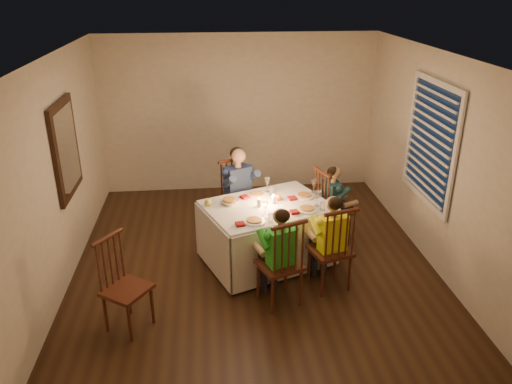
{
  "coord_description": "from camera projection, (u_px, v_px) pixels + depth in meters",
  "views": [
    {
      "loc": [
        -0.53,
        -5.56,
        3.37
      ],
      "look_at": [
        0.05,
        0.15,
        0.91
      ],
      "focal_mm": 35.0,
      "sensor_mm": 36.0,
      "label": 1
    }
  ],
  "objects": [
    {
      "name": "orange_fruit",
      "position": [
        278.0,
        198.0,
        6.28
      ],
      "size": [
        0.08,
        0.08,
        0.08
      ],
      "primitive_type": "sphere",
      "color": "orange",
      "rests_on": "dining_table"
    },
    {
      "name": "candle_right",
      "position": [
        273.0,
        200.0,
        6.19
      ],
      "size": [
        0.06,
        0.06,
        0.1
      ],
      "primitive_type": "cylinder",
      "color": "silver",
      "rests_on": "dining_table"
    },
    {
      "name": "chair_near_left",
      "position": [
        279.0,
        301.0,
        5.66
      ],
      "size": [
        0.56,
        0.55,
        1.07
      ],
      "primitive_type": null,
      "rotation": [
        0.0,
        0.0,
        3.51
      ],
      "color": "#3D1810",
      "rests_on": "ground"
    },
    {
      "name": "squash",
      "position": [
        208.0,
        202.0,
        6.13
      ],
      "size": [
        0.09,
        0.09,
        0.09
      ],
      "primitive_type": "sphere",
      "color": "yellow",
      "rests_on": "dining_table"
    },
    {
      "name": "child_teal",
      "position": [
        330.0,
        241.0,
        6.95
      ],
      "size": [
        0.44,
        0.46,
        1.11
      ],
      "primitive_type": null,
      "rotation": [
        0.0,
        0.0,
        1.86
      ],
      "color": "#1B3D45",
      "rests_on": "ground"
    },
    {
      "name": "setting_adult",
      "position": [
        257.0,
        195.0,
        6.43
      ],
      "size": [
        0.34,
        0.34,
        0.02
      ],
      "primitive_type": "cylinder",
      "rotation": [
        0.0,
        0.0,
        0.37
      ],
      "color": "white",
      "rests_on": "dining_table"
    },
    {
      "name": "chair_end",
      "position": [
        330.0,
        241.0,
        6.95
      ],
      "size": [
        0.53,
        0.54,
        1.07
      ],
      "primitive_type": null,
      "rotation": [
        0.0,
        0.0,
        1.86
      ],
      "color": "#3D1810",
      "rests_on": "ground"
    },
    {
      "name": "setting_teal",
      "position": [
        304.0,
        196.0,
        6.4
      ],
      "size": [
        0.34,
        0.34,
        0.02
      ],
      "primitive_type": "cylinder",
      "rotation": [
        0.0,
        0.0,
        0.37
      ],
      "color": "white",
      "rests_on": "dining_table"
    },
    {
      "name": "chair_adult",
      "position": [
        240.0,
        233.0,
        7.18
      ],
      "size": [
        0.58,
        0.57,
        1.07
      ],
      "primitive_type": null,
      "rotation": [
        0.0,
        0.0,
        0.46
      ],
      "color": "#3D1810",
      "rests_on": "ground"
    },
    {
      "name": "dining_table",
      "position": [
        267.0,
        221.0,
        6.26
      ],
      "size": [
        1.8,
        1.57,
        0.76
      ],
      "rotation": [
        0.0,
        0.0,
        0.37
      ],
      "color": "silver",
      "rests_on": "ground"
    },
    {
      "name": "ceiling",
      "position": [
        253.0,
        55.0,
        5.43
      ],
      "size": [
        5.0,
        5.0,
        0.0
      ],
      "primitive_type": "plane",
      "color": "white",
      "rests_on": "wall_back"
    },
    {
      "name": "wall_left",
      "position": [
        59.0,
        174.0,
        5.74
      ],
      "size": [
        0.02,
        5.0,
        2.6
      ],
      "primitive_type": "cube",
      "color": "beige",
      "rests_on": "ground"
    },
    {
      "name": "wall_mirror",
      "position": [
        66.0,
        149.0,
        5.94
      ],
      "size": [
        0.06,
        0.95,
        1.15
      ],
      "color": "black",
      "rests_on": "wall_left"
    },
    {
      "name": "chair_near_right",
      "position": [
        328.0,
        285.0,
        5.95
      ],
      "size": [
        0.54,
        0.52,
        1.07
      ],
      "primitive_type": null,
      "rotation": [
        0.0,
        0.0,
        3.41
      ],
      "color": "#3D1810",
      "rests_on": "ground"
    },
    {
      "name": "serving_bowl",
      "position": [
        229.0,
        202.0,
        6.19
      ],
      "size": [
        0.3,
        0.3,
        0.05
      ],
      "primitive_type": "imported",
      "rotation": [
        0.0,
        0.0,
        0.74
      ],
      "color": "white",
      "rests_on": "dining_table"
    },
    {
      "name": "setting_yellow",
      "position": [
        307.0,
        209.0,
        6.03
      ],
      "size": [
        0.34,
        0.34,
        0.02
      ],
      "primitive_type": "cylinder",
      "rotation": [
        0.0,
        0.0,
        0.37
      ],
      "color": "white",
      "rests_on": "dining_table"
    },
    {
      "name": "ground",
      "position": [
        253.0,
        261.0,
        6.46
      ],
      "size": [
        5.0,
        5.0,
        0.0
      ],
      "primitive_type": "plane",
      "color": "black",
      "rests_on": "ground"
    },
    {
      "name": "window_blinds",
      "position": [
        430.0,
        143.0,
        6.16
      ],
      "size": [
        0.07,
        1.34,
        1.54
      ],
      "color": "black",
      "rests_on": "wall_right"
    },
    {
      "name": "wall_back",
      "position": [
        239.0,
        114.0,
        8.23
      ],
      "size": [
        4.5,
        0.02,
        2.6
      ],
      "primitive_type": "cube",
      "color": "beige",
      "rests_on": "ground"
    },
    {
      "name": "candle_left",
      "position": [
        259.0,
        203.0,
        6.1
      ],
      "size": [
        0.06,
        0.06,
        0.1
      ],
      "primitive_type": "cylinder",
      "color": "silver",
      "rests_on": "dining_table"
    },
    {
      "name": "adult",
      "position": [
        240.0,
        233.0,
        7.18
      ],
      "size": [
        0.62,
        0.6,
        1.28
      ],
      "primitive_type": null,
      "rotation": [
        0.0,
        0.0,
        0.46
      ],
      "color": "navy",
      "rests_on": "ground"
    },
    {
      "name": "wall_right",
      "position": [
        434.0,
        160.0,
        6.16
      ],
      "size": [
        0.02,
        5.0,
        2.6
      ],
      "primitive_type": "cube",
      "color": "beige",
      "rests_on": "ground"
    },
    {
      "name": "setting_green",
      "position": [
        254.0,
        221.0,
        5.73
      ],
      "size": [
        0.34,
        0.34,
        0.02
      ],
      "primitive_type": "cylinder",
      "rotation": [
        0.0,
        0.0,
        0.37
      ],
      "color": "white",
      "rests_on": "dining_table"
    },
    {
      "name": "child_green",
      "position": [
        279.0,
        301.0,
        5.66
      ],
      "size": [
        0.51,
        0.49,
        1.16
      ],
      "primitive_type": null,
      "rotation": [
        0.0,
        0.0,
        3.51
      ],
      "color": "green",
      "rests_on": "ground"
    },
    {
      "name": "child_yellow",
      "position": [
        328.0,
        285.0,
        5.95
      ],
      "size": [
        0.49,
        0.47,
        1.16
      ],
      "primitive_type": null,
      "rotation": [
        0.0,
        0.0,
        3.41
      ],
      "color": "#FCFC1B",
      "rests_on": "ground"
    },
    {
      "name": "chair_extra",
      "position": [
        131.0,
        326.0,
        5.25
      ],
      "size": [
        0.58,
        0.58,
        1.04
      ],
      "primitive_type": null,
      "rotation": [
        0.0,
        0.0,
        0.96
      ],
      "color": "#3D1810",
      "rests_on": "ground"
    }
  ]
}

